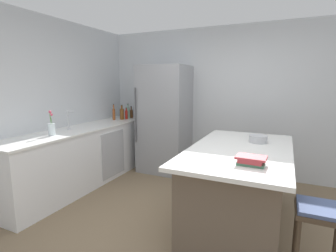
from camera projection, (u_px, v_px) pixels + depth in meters
ground_plane at (190, 238)px, 2.73m from camera, size 7.20×7.20×0.00m
wall_rear at (235, 102)px, 4.53m from camera, size 6.00×0.10×2.60m
wall_left at (23, 107)px, 3.52m from camera, size 0.10×6.00×2.60m
counter_run_left at (84, 156)px, 4.13m from camera, size 0.67×2.84×0.93m
kitchen_island at (238, 187)px, 2.92m from camera, size 1.06×1.92×0.92m
refrigerator at (164, 119)px, 4.71m from camera, size 0.85×0.74×1.93m
bar_stool at (320, 222)px, 2.01m from camera, size 0.36×0.36×0.69m
sink_faucet at (69, 120)px, 3.85m from camera, size 0.15×0.05×0.30m
flower_vase at (52, 128)px, 3.46m from camera, size 0.09×0.09×0.34m
syrup_bottle at (131, 113)px, 5.18m from camera, size 0.07×0.07×0.23m
gin_bottle at (128, 113)px, 5.09m from camera, size 0.08×0.08×0.29m
hot_sauce_bottle at (126, 114)px, 5.00m from camera, size 0.05×0.05×0.22m
whiskey_bottle at (122, 114)px, 4.94m from camera, size 0.08×0.08×0.28m
vinegar_bottle at (114, 114)px, 4.88m from camera, size 0.05×0.05×0.30m
cookbook_stack at (251, 160)px, 2.26m from camera, size 0.27×0.19×0.08m
mixing_bowl at (258, 139)px, 3.10m from camera, size 0.21×0.21×0.09m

